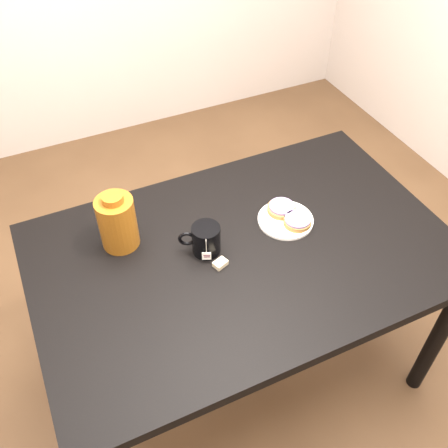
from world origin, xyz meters
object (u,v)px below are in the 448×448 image
(mug, at_px, (205,239))
(table, at_px, (244,266))
(bagel_package, at_px, (117,222))
(bagel_back, at_px, (282,208))
(teabag_pouch, at_px, (220,263))
(bagel_front, at_px, (297,221))
(plate, at_px, (285,219))

(mug, bearing_deg, table, -0.37)
(bagel_package, bearing_deg, table, -29.25)
(bagel_back, bearing_deg, bagel_package, 169.86)
(bagel_back, bearing_deg, teabag_pouch, -156.16)
(bagel_front, distance_m, teabag_pouch, 0.32)
(table, relative_size, bagel_package, 6.61)
(plate, height_order, bagel_front, bagel_front)
(table, bearing_deg, bagel_back, 27.26)
(plate, height_order, teabag_pouch, teabag_pouch)
(plate, relative_size, bagel_front, 1.84)
(plate, relative_size, mug, 1.32)
(bagel_front, bearing_deg, bagel_back, 102.38)
(bagel_back, height_order, teabag_pouch, bagel_back)
(mug, bearing_deg, bagel_package, 170.61)
(table, height_order, plate, plate)
(table, xyz_separation_m, teabag_pouch, (-0.10, -0.03, 0.09))
(table, bearing_deg, bagel_front, 5.81)
(bagel_back, relative_size, bagel_front, 1.10)
(bagel_back, distance_m, bagel_package, 0.58)
(bagel_back, relative_size, teabag_pouch, 2.59)
(plate, distance_m, teabag_pouch, 0.31)
(table, distance_m, mug, 0.19)
(bagel_back, bearing_deg, plate, -98.43)
(mug, relative_size, bagel_package, 0.70)
(bagel_front, relative_size, mug, 0.71)
(table, height_order, mug, mug)
(table, distance_m, bagel_front, 0.24)
(plate, relative_size, teabag_pouch, 4.36)
(table, xyz_separation_m, mug, (-0.12, 0.05, 0.14))
(mug, height_order, teabag_pouch, mug)
(bagel_back, distance_m, bagel_front, 0.08)
(plate, bearing_deg, bagel_back, 81.57)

